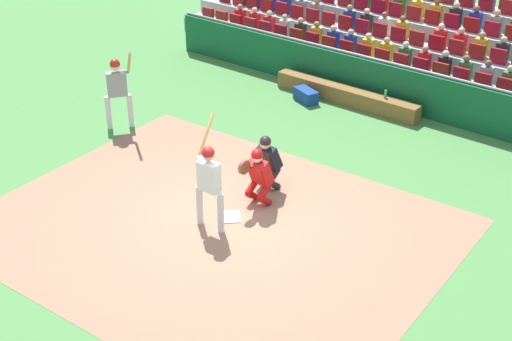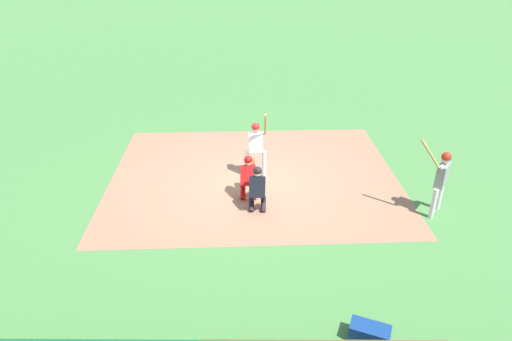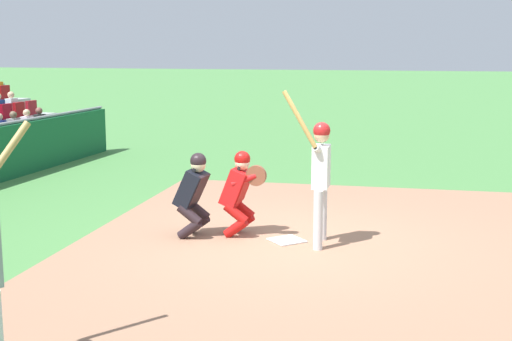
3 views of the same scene
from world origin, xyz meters
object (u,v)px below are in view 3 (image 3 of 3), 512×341
at_px(catcher_crouching, 240,188).
at_px(home_plate_umpire, 194,191).
at_px(home_plate_marker, 287,240).
at_px(batter_at_plate, 320,169).

height_order(catcher_crouching, home_plate_umpire, catcher_crouching).
bearing_deg(home_plate_marker, batter_at_plate, 82.46).
bearing_deg(home_plate_umpire, batter_at_plate, 91.49).
bearing_deg(catcher_crouching, batter_at_plate, 81.11).
bearing_deg(home_plate_umpire, home_plate_marker, 94.68).
height_order(home_plate_marker, catcher_crouching, catcher_crouching).
height_order(home_plate_marker, home_plate_umpire, home_plate_umpire).
xyz_separation_m(batter_at_plate, catcher_crouching, (-0.19, -1.24, -0.37)).
height_order(batter_at_plate, catcher_crouching, batter_at_plate).
xyz_separation_m(home_plate_marker, catcher_crouching, (-0.13, -0.75, 0.71)).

